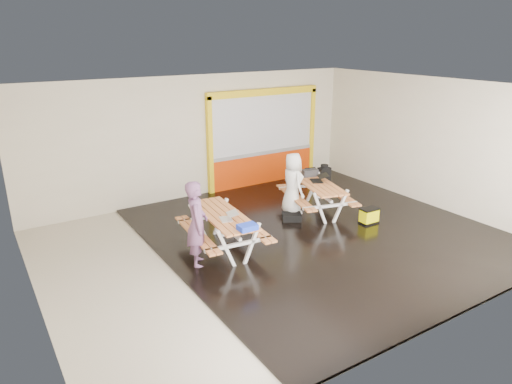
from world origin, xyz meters
TOP-DOWN VIEW (x-y plane):
  - room at (0.00, 0.00)m, footprint 10.02×8.02m
  - deck at (1.25, 0.00)m, footprint 7.50×7.98m
  - kiosk at (2.20, 3.93)m, footprint 3.88×0.16m
  - picnic_table_left at (-1.19, 0.36)m, footprint 1.70×2.33m
  - picnic_table_right at (1.98, 1.04)m, footprint 1.97×2.47m
  - person_left at (-1.95, 0.05)m, footprint 0.68×0.79m
  - person_right at (1.31, 1.20)m, footprint 0.60×0.84m
  - laptop_left at (-1.24, 0.03)m, footprint 0.44×0.42m
  - laptop_right at (2.09, 1.09)m, footprint 0.57×0.55m
  - blue_pouch at (-1.18, -0.65)m, footprint 0.38×0.27m
  - toolbox at (2.18, 1.58)m, footprint 0.46×0.30m
  - backpack at (2.80, 1.71)m, footprint 0.35×0.24m
  - dark_case at (1.07, 0.89)m, footprint 0.59×0.55m
  - fluke_bag at (2.59, -0.30)m, footprint 0.46×0.31m

SIDE VIEW (x-z plane):
  - deck at x=1.25m, z-range 0.00..0.05m
  - dark_case at x=1.07m, z-range 0.05..0.23m
  - fluke_bag at x=2.59m, z-range 0.04..0.44m
  - picnic_table_right at x=1.98m, z-range 0.23..1.10m
  - picnic_table_left at x=-1.19m, z-range 0.23..1.11m
  - backpack at x=2.80m, z-range 0.50..1.06m
  - person_right at x=1.31m, z-range 0.10..1.71m
  - person_left at x=-1.95m, z-range 0.01..1.83m
  - laptop_left at x=-1.24m, z-range 0.85..1.00m
  - laptop_right at x=2.09m, z-range 0.83..1.02m
  - blue_pouch at x=-1.18m, z-range 0.87..0.98m
  - toolbox at x=2.18m, z-range 0.84..1.08m
  - kiosk at x=2.20m, z-range -0.06..2.94m
  - room at x=0.00m, z-range -0.01..3.51m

